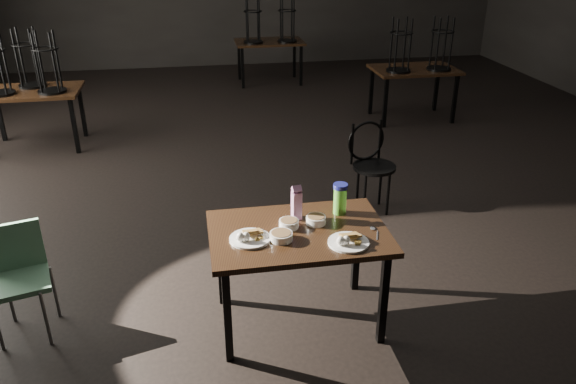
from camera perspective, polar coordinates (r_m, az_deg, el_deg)
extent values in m
plane|color=black|center=(6.38, 3.68, 1.30)|extent=(12.00, 12.00, 0.00)
cube|color=black|center=(3.79, 1.06, -4.20)|extent=(1.20, 0.80, 0.04)
cube|color=black|center=(3.68, -6.16, -12.40)|extent=(0.05, 0.05, 0.71)
cube|color=black|center=(3.86, 9.68, -10.64)|extent=(0.05, 0.05, 0.71)
cube|color=black|center=(4.21, -6.85, -7.10)|extent=(0.05, 0.05, 0.71)
cube|color=black|center=(4.36, 6.96, -5.81)|extent=(0.05, 0.05, 0.71)
cylinder|color=white|center=(3.68, -3.90, -4.76)|extent=(0.27, 0.27, 0.02)
cube|color=olive|center=(3.69, -3.92, -3.66)|extent=(0.10, 0.10, 0.05)
cube|color=olive|center=(3.69, -3.42, -3.62)|extent=(0.11, 0.11, 0.03)
ellipsoid|color=white|center=(3.62, -4.87, -4.58)|extent=(0.05, 0.05, 0.06)
ellipsoid|color=white|center=(3.62, -4.27, -4.54)|extent=(0.05, 0.05, 0.06)
cylinder|color=white|center=(3.65, 6.16, -5.12)|extent=(0.27, 0.27, 0.02)
cube|color=olive|center=(3.66, 6.09, -4.02)|extent=(0.10, 0.09, 0.05)
cube|color=olive|center=(3.67, 6.58, -3.97)|extent=(0.11, 0.11, 0.03)
ellipsoid|color=white|center=(3.58, 5.36, -4.96)|extent=(0.05, 0.05, 0.06)
ellipsoid|color=white|center=(3.59, 5.94, -4.90)|extent=(0.05, 0.05, 0.06)
cylinder|color=white|center=(3.81, 0.08, -3.25)|extent=(0.13, 0.13, 0.05)
cylinder|color=brown|center=(3.80, 0.08, -3.00)|extent=(0.11, 0.11, 0.01)
cylinder|color=white|center=(3.86, 2.86, -2.85)|extent=(0.14, 0.14, 0.05)
cylinder|color=brown|center=(3.85, 2.86, -2.60)|extent=(0.12, 0.12, 0.01)
cylinder|color=white|center=(3.66, -0.70, -4.53)|extent=(0.15, 0.15, 0.05)
cylinder|color=brown|center=(3.65, -0.71, -4.28)|extent=(0.13, 0.13, 0.01)
cube|color=#7F176A|center=(3.89, 0.87, -1.36)|extent=(0.07, 0.07, 0.20)
cube|color=#7F176A|center=(3.84, 0.88, 0.24)|extent=(0.07, 0.07, 0.06)
cylinder|color=#67D13D|center=(3.98, 5.30, -0.89)|extent=(0.10, 0.10, 0.20)
cylinder|color=navy|center=(3.93, 5.36, 0.59)|extent=(0.12, 0.12, 0.03)
ellipsoid|color=silver|center=(3.84, 8.61, -3.64)|extent=(0.05, 0.06, 0.01)
cube|color=silver|center=(3.77, 9.05, -4.37)|extent=(0.05, 0.12, 0.00)
cylinder|color=black|center=(5.55, 8.76, 2.53)|extent=(0.42, 0.42, 0.03)
torus|color=black|center=(5.61, 7.95, 5.17)|extent=(0.40, 0.12, 0.41)
cylinder|color=black|center=(5.78, 9.36, 0.90)|extent=(0.03, 0.03, 0.47)
cylinder|color=black|center=(5.71, 7.10, 0.73)|extent=(0.03, 0.03, 0.47)
cylinder|color=black|center=(5.50, 7.80, -0.30)|extent=(0.03, 0.03, 0.47)
cylinder|color=black|center=(5.58, 10.14, -0.11)|extent=(0.03, 0.03, 0.47)
cube|color=#659D78|center=(4.25, -25.51, -8.25)|extent=(0.45, 0.45, 0.04)
cube|color=#659D78|center=(4.30, -26.06, -4.95)|extent=(0.36, 0.12, 0.35)
cylinder|color=slate|center=(4.20, -23.38, -11.76)|extent=(0.02, 0.02, 0.43)
cylinder|color=slate|center=(4.53, -26.46, -9.50)|extent=(0.02, 0.02, 0.43)
cylinder|color=slate|center=(4.44, -22.60, -9.38)|extent=(0.02, 0.02, 0.43)
cube|color=black|center=(7.81, -24.72, 9.24)|extent=(1.20, 0.80, 0.04)
cube|color=black|center=(7.49, -20.88, 6.28)|extent=(0.05, 0.05, 0.71)
cube|color=black|center=(8.34, -27.24, 6.97)|extent=(0.05, 0.05, 0.71)
cube|color=black|center=(8.09, -20.18, 7.74)|extent=(0.05, 0.05, 0.71)
cylinder|color=black|center=(7.74, -27.17, 8.92)|extent=(0.34, 0.34, 0.03)
cylinder|color=black|center=(7.73, -26.81, 11.79)|extent=(0.03, 0.03, 0.70)
cylinder|color=black|center=(7.54, -27.19, 11.43)|extent=(0.03, 0.03, 0.70)
cylinder|color=black|center=(7.59, -22.81, 9.44)|extent=(0.34, 0.34, 0.03)
torus|color=black|center=(7.48, -23.46, 13.11)|extent=(0.32, 0.32, 0.02)
cylinder|color=black|center=(7.58, -22.40, 12.37)|extent=(0.03, 0.03, 0.70)
cylinder|color=black|center=(7.62, -23.87, 12.18)|extent=(0.03, 0.03, 0.70)
cylinder|color=black|center=(7.44, -24.18, 11.84)|extent=(0.03, 0.03, 0.70)
cylinder|color=black|center=(7.39, -22.67, 12.03)|extent=(0.03, 0.03, 0.70)
cylinder|color=black|center=(7.97, -24.49, 9.84)|extent=(0.34, 0.34, 0.03)
torus|color=black|center=(7.87, -25.15, 13.32)|extent=(0.32, 0.32, 0.02)
cylinder|color=black|center=(7.96, -24.11, 12.63)|extent=(0.03, 0.03, 0.70)
cylinder|color=black|center=(8.01, -25.51, 12.44)|extent=(0.03, 0.03, 0.70)
cylinder|color=black|center=(7.82, -25.84, 12.12)|extent=(0.03, 0.03, 0.70)
cylinder|color=black|center=(7.77, -24.42, 12.31)|extent=(0.03, 0.03, 0.70)
cube|color=black|center=(8.46, 12.72, 12.04)|extent=(1.20, 0.80, 0.04)
cube|color=black|center=(8.08, 9.85, 8.91)|extent=(0.05, 0.05, 0.71)
cube|color=black|center=(8.49, 16.57, 9.02)|extent=(0.05, 0.05, 0.71)
cube|color=black|center=(8.66, 8.46, 10.12)|extent=(0.05, 0.05, 0.71)
cube|color=black|center=(9.04, 14.84, 10.20)|extent=(0.05, 0.05, 0.71)
cylinder|color=black|center=(8.21, 11.15, 12.03)|extent=(0.34, 0.34, 0.03)
torus|color=black|center=(8.11, 11.46, 15.46)|extent=(0.32, 0.32, 0.02)
cylinder|color=black|center=(8.26, 11.79, 14.65)|extent=(0.03, 0.03, 0.70)
cylinder|color=black|center=(8.19, 10.46, 14.67)|extent=(0.03, 0.03, 0.70)
cylinder|color=black|center=(8.01, 10.95, 14.39)|extent=(0.03, 0.03, 0.70)
cylinder|color=black|center=(8.08, 12.30, 14.37)|extent=(0.03, 0.03, 0.70)
cylinder|color=black|center=(8.44, 15.05, 12.00)|extent=(0.34, 0.34, 0.03)
torus|color=black|center=(8.35, 15.45, 15.33)|extent=(0.32, 0.32, 0.02)
cylinder|color=black|center=(8.50, 15.69, 14.55)|extent=(0.03, 0.03, 0.70)
cylinder|color=black|center=(8.42, 14.43, 14.59)|extent=(0.03, 0.03, 0.70)
cylinder|color=black|center=(8.24, 14.98, 14.31)|extent=(0.03, 0.03, 0.70)
cylinder|color=black|center=(8.32, 16.26, 14.26)|extent=(0.03, 0.03, 0.70)
cube|color=black|center=(10.35, -1.93, 15.00)|extent=(1.20, 0.80, 0.04)
cube|color=black|center=(10.06, -4.63, 12.44)|extent=(0.05, 0.05, 0.71)
cube|color=black|center=(10.21, 1.33, 12.70)|extent=(0.05, 0.05, 0.71)
cube|color=black|center=(10.68, -4.99, 13.19)|extent=(0.05, 0.05, 0.71)
cube|color=black|center=(10.82, 0.65, 13.44)|extent=(0.05, 0.05, 0.71)
cylinder|color=black|center=(10.16, -3.54, 14.97)|extent=(0.34, 0.34, 0.03)
torus|color=black|center=(10.08, -3.62, 17.76)|extent=(0.32, 0.32, 0.02)
cylinder|color=black|center=(10.21, -3.09, 17.11)|extent=(0.03, 0.03, 0.70)
cylinder|color=black|center=(10.19, -4.24, 17.06)|extent=(0.03, 0.03, 0.70)
cylinder|color=black|center=(10.00, -4.11, 16.90)|extent=(0.03, 0.03, 0.70)
cylinder|color=black|center=(10.02, -2.94, 16.95)|extent=(0.03, 0.03, 0.70)
cylinder|color=black|center=(10.25, -0.09, 15.10)|extent=(0.34, 0.34, 0.03)
torus|color=black|center=(10.17, -0.09, 17.87)|extent=(0.32, 0.32, 0.02)
cylinder|color=black|center=(10.30, 0.38, 17.21)|extent=(0.03, 0.03, 0.70)
cylinder|color=black|center=(10.27, -0.76, 17.18)|extent=(0.03, 0.03, 0.70)
cylinder|color=black|center=(10.08, -0.57, 17.03)|extent=(0.03, 0.03, 0.70)
cylinder|color=black|center=(10.11, 0.59, 17.05)|extent=(0.03, 0.03, 0.70)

